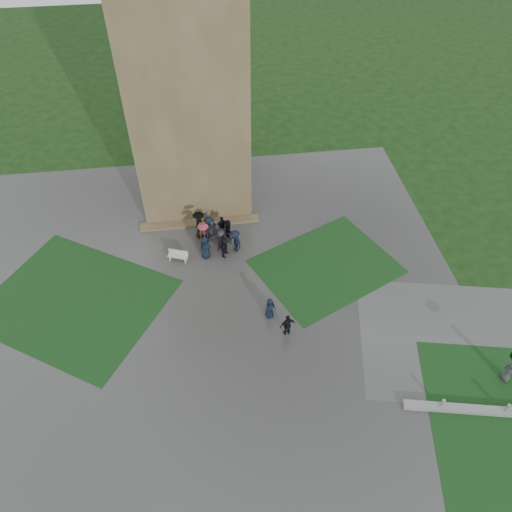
{
  "coord_description": "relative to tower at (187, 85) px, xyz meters",
  "views": [
    {
      "loc": [
        0.58,
        -18.15,
        25.28
      ],
      "look_at": [
        3.62,
        5.47,
        1.2
      ],
      "focal_mm": 35.0,
      "sensor_mm": 36.0,
      "label": 1
    }
  ],
  "objects": [
    {
      "name": "tower_plinth",
      "position": [
        0.0,
        -4.4,
        -8.87
      ],
      "size": [
        9.0,
        0.8,
        0.22
      ],
      "primitive_type": "cube",
      "color": "brown",
      "rests_on": "plaza"
    },
    {
      "name": "plaza",
      "position": [
        0.0,
        -13.0,
        -8.99
      ],
      "size": [
        34.0,
        34.0,
        0.02
      ],
      "primitive_type": "cube",
      "color": "#373735",
      "rests_on": "ground"
    },
    {
      "name": "tower",
      "position": [
        0.0,
        0.0,
        0.0
      ],
      "size": [
        8.0,
        8.0,
        18.0
      ],
      "primitive_type": "cube",
      "color": "brown",
      "rests_on": "ground"
    },
    {
      "name": "lawn_inset_left",
      "position": [
        -8.5,
        -11.0,
        -8.97
      ],
      "size": [
        14.1,
        13.46,
        0.01
      ],
      "primitive_type": "cube",
      "rotation": [
        0.0,
        0.0,
        -0.56
      ],
      "color": "#123414",
      "rests_on": "plaza"
    },
    {
      "name": "pedestrian_near",
      "position": [
        4.82,
        -15.28,
        -8.13
      ],
      "size": [
        1.09,
        0.76,
        1.69
      ],
      "primitive_type": "imported",
      "rotation": [
        0.0,
        0.0,
        3.36
      ],
      "color": "black",
      "rests_on": "plaza"
    },
    {
      "name": "ground",
      "position": [
        0.0,
        -15.0,
        -9.0
      ],
      "size": [
        120.0,
        120.0,
        0.0
      ],
      "primitive_type": "plane",
      "color": "black"
    },
    {
      "name": "bench",
      "position": [
        -1.7,
        -8.03,
        -8.56
      ],
      "size": [
        1.49,
        0.89,
        0.83
      ],
      "rotation": [
        0.0,
        0.0,
        -0.33
      ],
      "color": "#BABAB5",
      "rests_on": "plaza"
    },
    {
      "name": "visitor_cluster",
      "position": [
        0.99,
        -6.81,
        -7.91
      ],
      "size": [
        3.51,
        3.5,
        2.65
      ],
      "color": "black",
      "rests_on": "plaza"
    },
    {
      "name": "pedestrian_mid",
      "position": [
        3.95,
        -13.8,
        -8.2
      ],
      "size": [
        0.9,
        0.75,
        1.57
      ],
      "primitive_type": "imported",
      "rotation": [
        0.0,
        0.0,
        0.35
      ],
      "color": "black",
      "rests_on": "plaza"
    },
    {
      "name": "lawn_inset_right",
      "position": [
        8.5,
        -10.0,
        -8.97
      ],
      "size": [
        11.12,
        10.15,
        0.01
      ],
      "primitive_type": "cube",
      "rotation": [
        0.0,
        0.0,
        0.44
      ],
      "color": "#123414",
      "rests_on": "plaza"
    }
  ]
}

